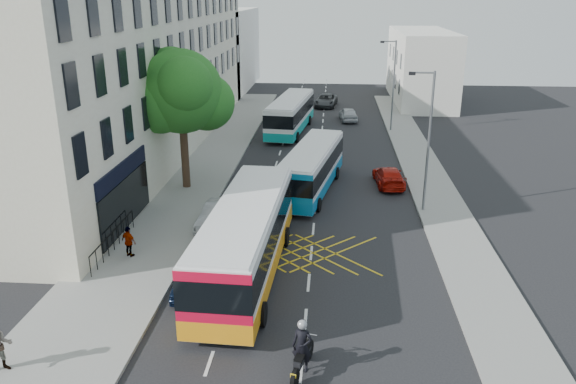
% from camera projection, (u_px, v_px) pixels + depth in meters
% --- Properties ---
extents(ground, '(120.00, 120.00, 0.00)m').
position_uv_depth(ground, '(305.00, 320.00, 22.05)').
color(ground, black).
rests_on(ground, ground).
extents(pavement_left, '(5.00, 70.00, 0.15)m').
position_uv_depth(pavement_left, '(187.00, 187.00, 36.72)').
color(pavement_left, gray).
rests_on(pavement_left, ground).
extents(pavement_right, '(3.00, 70.00, 0.15)m').
position_uv_depth(pavement_right, '(435.00, 194.00, 35.55)').
color(pavement_right, gray).
rests_on(pavement_right, ground).
extents(terrace_main, '(8.30, 45.00, 13.50)m').
position_uv_depth(terrace_main, '(143.00, 65.00, 43.77)').
color(terrace_main, beige).
rests_on(terrace_main, ground).
extents(terrace_far, '(8.00, 20.00, 10.00)m').
position_uv_depth(terrace_far, '(219.00, 50.00, 73.00)').
color(terrace_far, silver).
rests_on(terrace_far, ground).
extents(building_right, '(6.00, 18.00, 8.00)m').
position_uv_depth(building_right, '(421.00, 66.00, 64.94)').
color(building_right, silver).
rests_on(building_right, ground).
extents(street_tree, '(6.30, 5.70, 8.80)m').
position_uv_depth(street_tree, '(181.00, 92.00, 34.59)').
color(street_tree, '#382619').
rests_on(street_tree, pavement_left).
extents(lamp_near, '(1.45, 0.15, 8.00)m').
position_uv_depth(lamp_near, '(427.00, 135.00, 31.30)').
color(lamp_near, slate).
rests_on(lamp_near, pavement_right).
extents(lamp_far, '(1.45, 0.15, 8.00)m').
position_uv_depth(lamp_far, '(393.00, 81.00, 50.07)').
color(lamp_far, slate).
rests_on(lamp_far, pavement_right).
extents(railings, '(0.08, 5.60, 1.14)m').
position_uv_depth(railings, '(113.00, 239.00, 27.49)').
color(railings, black).
rests_on(railings, pavement_left).
extents(bus_near, '(3.36, 12.11, 3.38)m').
position_uv_depth(bus_near, '(246.00, 239.00, 24.98)').
color(bus_near, silver).
rests_on(bus_near, ground).
extents(bus_mid, '(4.13, 10.56, 2.90)m').
position_uv_depth(bus_mid, '(311.00, 168.00, 35.77)').
color(bus_mid, silver).
rests_on(bus_mid, ground).
extents(bus_far, '(3.83, 11.29, 3.11)m').
position_uv_depth(bus_far, '(291.00, 114.00, 51.01)').
color(bus_far, silver).
rests_on(bus_far, ground).
extents(motorbike, '(0.87, 2.31, 2.08)m').
position_uv_depth(motorbike, '(302.00, 349.00, 18.65)').
color(motorbike, black).
rests_on(motorbike, ground).
extents(parked_car_blue, '(1.47, 3.59, 1.22)m').
position_uv_depth(parked_car_blue, '(194.00, 277.00, 24.06)').
color(parked_car_blue, black).
rests_on(parked_car_blue, ground).
extents(parked_car_silver, '(1.86, 4.11, 1.31)m').
position_uv_depth(parked_car_silver, '(217.00, 215.00, 30.69)').
color(parked_car_silver, '#AFB2B7').
rests_on(parked_car_silver, ground).
extents(red_hatchback, '(2.05, 4.40, 1.24)m').
position_uv_depth(red_hatchback, '(389.00, 176.00, 37.14)').
color(red_hatchback, '#AA1107').
rests_on(red_hatchback, ground).
extents(distant_car_grey, '(2.74, 4.99, 1.32)m').
position_uv_depth(distant_car_grey, '(326.00, 100.00, 62.69)').
color(distant_car_grey, '#393C40').
rests_on(distant_car_grey, ground).
extents(distant_car_silver, '(1.98, 4.05, 1.33)m').
position_uv_depth(distant_car_silver, '(348.00, 114.00, 55.69)').
color(distant_car_silver, '#B8BBC0').
rests_on(distant_car_silver, ground).
extents(pedestrian_far, '(0.96, 0.74, 1.52)m').
position_uv_depth(pedestrian_far, '(129.00, 242.00, 26.76)').
color(pedestrian_far, gray).
rests_on(pedestrian_far, pavement_left).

